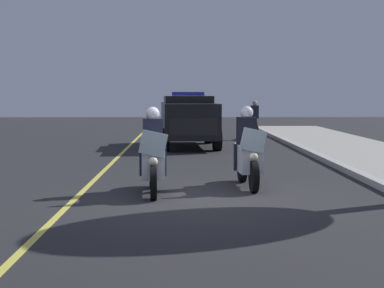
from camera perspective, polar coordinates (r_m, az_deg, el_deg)
The scene contains 6 objects.
ground_plane at distance 11.18m, azimuth 0.15°, elevation -5.38°, with size 80.00×80.00×0.00m, color #28282B.
lane_stripe_center at distance 11.37m, azimuth -11.23°, elevation -5.29°, with size 48.00×0.12×0.01m, color #E0D14C.
police_motorcycle_lead_left at distance 11.90m, azimuth -3.74°, elevation -1.38°, with size 2.14×0.60×1.72m.
police_motorcycle_lead_right at distance 12.76m, azimuth 5.33°, elevation -0.97°, with size 2.14×0.60×1.72m.
police_suv at distance 22.30m, azimuth -0.35°, elevation 2.45°, with size 5.00×2.31×2.05m.
cyclist_background at distance 26.04m, azimuth 5.99°, elevation 2.27°, with size 1.76×0.33×1.69m.
Camera 1 is at (11.01, -0.20, 1.98)m, focal length 56.02 mm.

